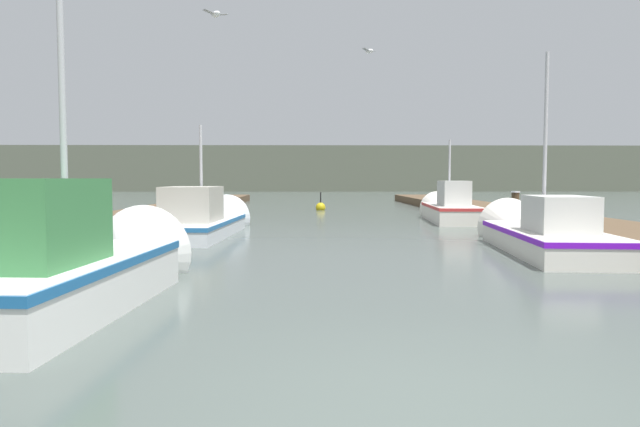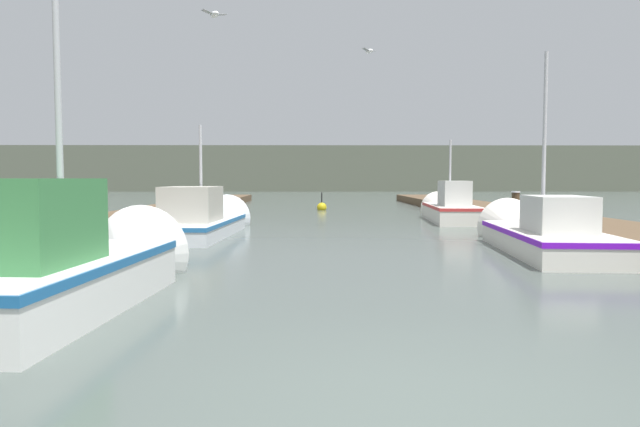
% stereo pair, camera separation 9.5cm
% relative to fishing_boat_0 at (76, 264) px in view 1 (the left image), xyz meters
% --- Properties ---
extents(ground_plane, '(200.00, 200.00, 0.00)m').
position_rel_fishing_boat_0_xyz_m(ground_plane, '(3.77, -3.38, -0.49)').
color(ground_plane, '#47514C').
extents(dock_left, '(2.71, 40.00, 0.42)m').
position_rel_fishing_boat_0_xyz_m(dock_left, '(-2.64, 12.62, -0.28)').
color(dock_left, brown).
rests_on(dock_left, ground_plane).
extents(dock_right, '(2.71, 40.00, 0.42)m').
position_rel_fishing_boat_0_xyz_m(dock_right, '(10.19, 12.62, -0.28)').
color(dock_right, brown).
rests_on(dock_right, ground_plane).
extents(distant_shore_ridge, '(120.00, 16.00, 5.35)m').
position_rel_fishing_boat_0_xyz_m(distant_shore_ridge, '(3.77, 66.84, 2.19)').
color(distant_shore_ridge, '#565B4C').
rests_on(distant_shore_ridge, ground_plane).
extents(fishing_boat_0, '(1.98, 5.03, 4.97)m').
position_rel_fishing_boat_0_xyz_m(fishing_boat_0, '(0.00, 0.00, 0.00)').
color(fishing_boat_0, silver).
rests_on(fishing_boat_0, ground_plane).
extents(fishing_boat_1, '(2.17, 5.97, 4.73)m').
position_rel_fishing_boat_0_xyz_m(fishing_boat_1, '(7.93, 5.29, -0.13)').
color(fishing_boat_1, silver).
rests_on(fishing_boat_1, ground_plane).
extents(fishing_boat_2, '(1.96, 6.43, 3.56)m').
position_rel_fishing_boat_0_xyz_m(fishing_boat_2, '(-0.02, 9.05, -0.11)').
color(fishing_boat_2, silver).
rests_on(fishing_boat_2, ground_plane).
extents(fishing_boat_3, '(1.90, 5.87, 3.36)m').
position_rel_fishing_boat_0_xyz_m(fishing_boat_3, '(8.03, 13.91, -0.04)').
color(fishing_boat_3, silver).
rests_on(fishing_boat_3, ground_plane).
extents(mooring_piling_3, '(0.25, 0.25, 1.18)m').
position_rel_fishing_boat_0_xyz_m(mooring_piling_3, '(8.91, 9.38, 0.11)').
color(mooring_piling_3, '#473523').
rests_on(mooring_piling_3, ground_plane).
extents(channel_buoy, '(0.47, 0.47, 0.97)m').
position_rel_fishing_boat_0_xyz_m(channel_buoy, '(3.43, 20.72, -0.35)').
color(channel_buoy, gold).
rests_on(channel_buoy, ground_plane).
extents(seagull_lead, '(0.48, 0.46, 0.12)m').
position_rel_fishing_boat_0_xyz_m(seagull_lead, '(4.69, 10.06, 4.85)').
color(seagull_lead, white).
extents(seagull_1, '(0.50, 0.43, 0.12)m').
position_rel_fishing_boat_0_xyz_m(seagull_1, '(0.99, 4.89, 4.45)').
color(seagull_1, white).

